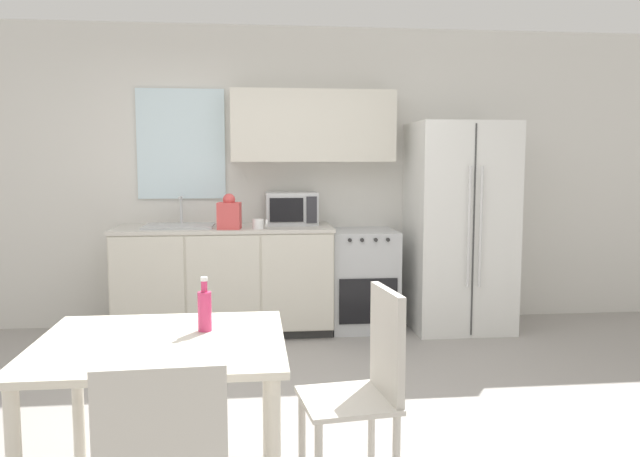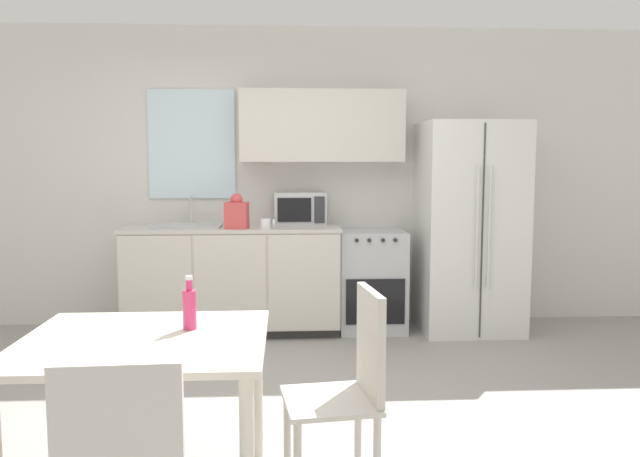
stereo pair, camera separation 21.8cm
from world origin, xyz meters
name	(u,v)px [view 2 (the right image)]	position (x,y,z in m)	size (l,w,h in m)	color
ground_plane	(266,416)	(0.00, 0.00, 0.00)	(12.00, 12.00, 0.00)	gray
wall_back	(277,170)	(0.05, 2.21, 1.41)	(12.00, 0.38, 2.70)	silver
kitchen_counter	(234,279)	(-0.34, 1.87, 0.47)	(1.85, 0.67, 0.93)	#333333
oven_range	(371,280)	(0.88, 1.91, 0.44)	(0.58, 0.61, 0.89)	#B7BABC
refrigerator	(469,227)	(1.73, 1.83, 0.92)	(0.85, 0.78, 1.83)	silver
kitchen_sink	(188,224)	(-0.72, 1.88, 0.95)	(0.58, 0.46, 0.26)	#B7BABC
microwave	(300,208)	(0.25, 2.00, 1.08)	(0.45, 0.35, 0.29)	#B7BABC
coffee_mug	(266,224)	(-0.04, 1.67, 0.97)	(0.13, 0.09, 0.08)	white
grocery_bag_0	(237,213)	(-0.29, 1.68, 1.06)	(0.20, 0.18, 0.29)	#D14C4C
dining_table	(145,361)	(-0.48, -0.90, 0.64)	(1.04, 0.92, 0.74)	beige
dining_chair_side	(352,378)	(0.41, -0.87, 0.54)	(0.45, 0.45, 0.93)	beige
drink_bottle	(190,308)	(-0.31, -0.77, 0.84)	(0.06, 0.06, 0.24)	#DB386B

